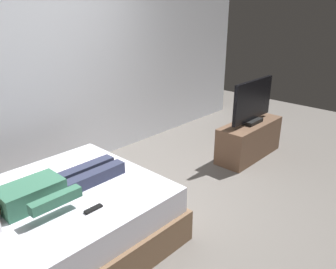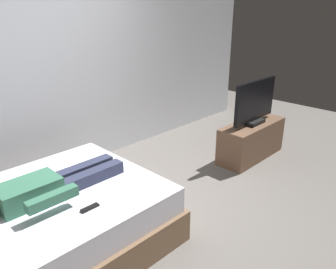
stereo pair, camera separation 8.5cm
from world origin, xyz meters
name	(u,v)px [view 1 (the left image)]	position (x,y,z in m)	size (l,w,h in m)	color
ground_plane	(149,216)	(0.00, 0.00, 0.00)	(10.00, 10.00, 0.00)	slate
back_wall	(81,57)	(0.40, 1.62, 1.40)	(6.40, 0.10, 2.80)	silver
bed	(50,228)	(-0.94, 0.22, 0.26)	(1.94, 1.51, 0.54)	brown
person	(47,190)	(-0.92, 0.22, 0.62)	(1.26, 0.46, 0.18)	#387056
remote	(93,209)	(-0.76, -0.19, 0.55)	(0.15, 0.04, 0.02)	black
tv_stand	(249,140)	(1.97, 0.02, 0.25)	(1.10, 0.40, 0.50)	brown
tv	(253,103)	(1.97, 0.02, 0.78)	(0.88, 0.20, 0.59)	black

